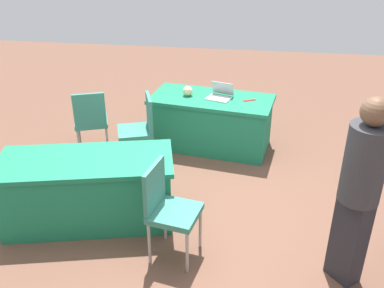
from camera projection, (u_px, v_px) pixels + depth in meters
ground_plane at (189, 223)px, 4.73m from camera, size 14.40×14.40×0.00m
table_foreground at (211, 122)px, 6.18m from camera, size 1.78×1.05×0.75m
table_mid_right at (88, 190)px, 4.63m from camera, size 1.94×1.18×0.75m
chair_near_front at (168, 206)px, 4.05m from camera, size 0.52×0.52×0.98m
chair_tucked_right at (140, 126)px, 5.63m from camera, size 0.56×0.56×0.96m
chair_by_pillar at (91, 119)px, 5.89m from camera, size 0.57×0.57×0.94m
person_attendee_standing at (360, 186)px, 3.57m from camera, size 0.48×0.48×1.77m
laptop_silver at (220, 95)px, 5.98m from camera, size 0.39×0.38×0.21m
yarn_ball at (188, 91)px, 6.04m from camera, size 0.14×0.14×0.14m
scissors_red at (250, 100)px, 5.91m from camera, size 0.18×0.11×0.01m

